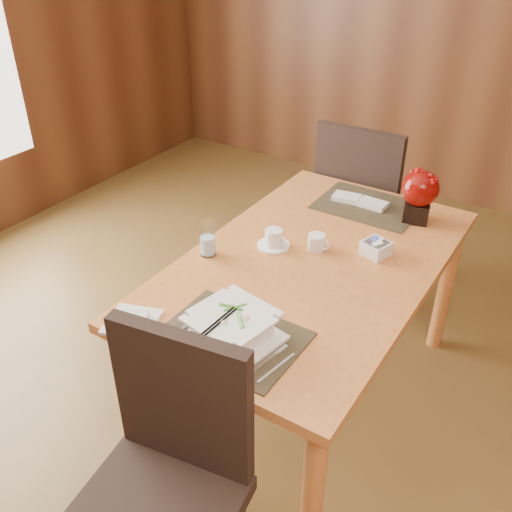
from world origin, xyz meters
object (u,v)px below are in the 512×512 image
Objects in this scene: dining_table at (310,281)px; far_chair at (362,202)px; near_chair at (166,472)px; creamer_jug at (316,242)px; coffee_cup at (274,239)px; bread_plate at (132,322)px; sugar_caddy at (376,248)px; soup_setting at (232,329)px; water_glass at (207,238)px; berry_decor at (420,193)px.

far_chair reaches higher than dining_table.
creamer_jug is at bearing 84.92° from near_chair.
coffee_cup is (-0.18, 0.01, 0.13)m from dining_table.
bread_plate is at bearing 133.65° from near_chair.
soup_setting is at bearing -103.80° from sugar_caddy.
coffee_cup is at bearing 94.20° from near_chair.
water_glass is at bearing -134.31° from coffee_cup.
bread_plate is at bearing -84.83° from water_glass.
berry_decor is at bearing 66.79° from dining_table.
dining_table is 0.94m from far_chair.
coffee_cup is 0.27m from water_glass.
sugar_caddy is 0.85m from far_chair.
near_chair is (0.36, -0.28, -0.20)m from bread_plate.
coffee_cup is at bearing -156.23° from sugar_caddy.
water_glass reaches higher than bread_plate.
dining_table is 0.22m from coffee_cup.
berry_decor is 0.23× the size of far_chair.
water_glass is 1.15m from far_chair.
far_chair is at bearing 115.87° from sugar_caddy.
bread_plate is (-0.34, -0.10, -0.05)m from soup_setting.
sugar_caddy reaches higher than dining_table.
berry_decor is at bearing 73.95° from near_chair.
berry_decor is 1.54m from near_chair.
soup_setting is 3.18× the size of sugar_caddy.
soup_setting is at bearing -79.64° from creamer_jug.
soup_setting is 0.76m from sugar_caddy.
coffee_cup is 1.49× the size of creamer_jug.
water_glass is 0.50m from bread_plate.
dining_table is at bearing 101.44° from soup_setting.
soup_setting is at bearing -88.88° from dining_table.
dining_table is at bearing 99.41° from far_chair.
berry_decor is 0.63m from far_chair.
coffee_cup is at bearing 78.06° from bread_plate.
far_chair reaches higher than berry_decor.
near_chair is (0.03, -0.39, -0.25)m from soup_setting.
coffee_cup is at bearing 45.69° from water_glass.
sugar_caddy is at bearing 29.36° from creamer_jug.
near_chair reaches higher than coffee_cup.
soup_setting is 0.61m from coffee_cup.
berry_decor is at bearing 67.37° from creamer_jug.
berry_decor reaches higher than creamer_jug.
coffee_cup is 0.14× the size of near_chair.
soup_setting is 1.51m from far_chair.
berry_decor is 0.24× the size of near_chair.
soup_setting is 1.31× the size of berry_decor.
berry_decor reaches higher than bread_plate.
soup_setting reaches higher than dining_table.
coffee_cup is at bearing -128.05° from berry_decor.
water_glass is 1.63× the size of creamer_jug.
bread_plate is (-0.56, -1.21, -0.13)m from berry_decor.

